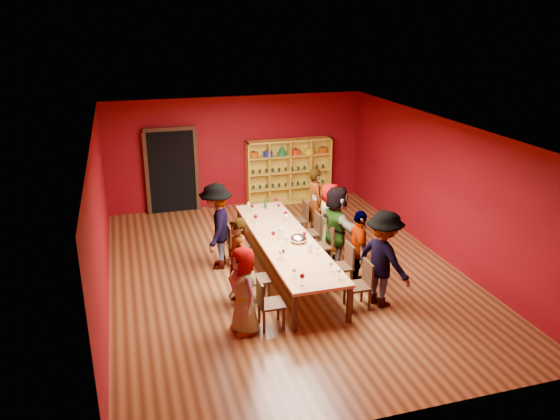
{
  "coord_description": "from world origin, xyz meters",
  "views": [
    {
      "loc": [
        -2.97,
        -9.74,
        5.04
      ],
      "look_at": [
        0.07,
        0.61,
        1.15
      ],
      "focal_mm": 35.0,
      "sensor_mm": 36.0,
      "label": 1
    }
  ],
  "objects_px": {
    "person_right_3": "(329,217)",
    "shelving_unit": "(288,168)",
    "chair_person_right_1": "(344,263)",
    "chair_person_right_3": "(313,230)",
    "person_right_1": "(359,249)",
    "spittoon_bowl": "(298,239)",
    "person_left_3": "(217,226)",
    "chair_person_right_4": "(301,217)",
    "chair_person_right_2": "(325,243)",
    "chair_person_right_0": "(362,282)",
    "person_right_2": "(337,225)",
    "person_right_0": "(383,259)",
    "tasting_table": "(285,241)",
    "person_left_1": "(237,262)",
    "chair_person_left_1": "(253,277)",
    "person_left_0": "(244,290)",
    "chair_person_left_0": "(267,301)",
    "wine_bottle": "(265,204)",
    "person_right_4": "(316,202)",
    "chair_person_left_3": "(235,243)"
  },
  "relations": [
    {
      "from": "shelving_unit",
      "to": "person_left_3",
      "type": "xyz_separation_m",
      "value": [
        -2.67,
        -3.65,
        -0.07
      ]
    },
    {
      "from": "person_left_0",
      "to": "chair_person_right_0",
      "type": "bearing_deg",
      "value": 83.02
    },
    {
      "from": "person_left_3",
      "to": "chair_person_right_3",
      "type": "bearing_deg",
      "value": 113.54
    },
    {
      "from": "chair_person_right_0",
      "to": "person_right_0",
      "type": "distance_m",
      "value": 0.57
    },
    {
      "from": "tasting_table",
      "to": "chair_person_left_1",
      "type": "height_order",
      "value": "chair_person_left_1"
    },
    {
      "from": "person_left_1",
      "to": "person_right_2",
      "type": "xyz_separation_m",
      "value": [
        2.36,
        1.1,
        0.03
      ]
    },
    {
      "from": "chair_person_right_1",
      "to": "chair_person_right_2",
      "type": "relative_size",
      "value": 1.0
    },
    {
      "from": "person_left_3",
      "to": "chair_person_left_1",
      "type": "bearing_deg",
      "value": 30.41
    },
    {
      "from": "person_right_0",
      "to": "person_left_1",
      "type": "bearing_deg",
      "value": 52.11
    },
    {
      "from": "tasting_table",
      "to": "person_right_2",
      "type": "bearing_deg",
      "value": 6.54
    },
    {
      "from": "chair_person_right_4",
      "to": "person_right_4",
      "type": "xyz_separation_m",
      "value": [
        0.36,
        0.0,
        0.34
      ]
    },
    {
      "from": "chair_person_right_3",
      "to": "chair_person_right_1",
      "type": "bearing_deg",
      "value": -90.0
    },
    {
      "from": "person_left_3",
      "to": "wine_bottle",
      "type": "height_order",
      "value": "person_left_3"
    },
    {
      "from": "chair_person_right_2",
      "to": "chair_person_left_1",
      "type": "bearing_deg",
      "value": -148.78
    },
    {
      "from": "chair_person_right_0",
      "to": "person_right_0",
      "type": "bearing_deg",
      "value": 0.0
    },
    {
      "from": "chair_person_right_1",
      "to": "chair_person_left_0",
      "type": "bearing_deg",
      "value": -151.11
    },
    {
      "from": "person_left_3",
      "to": "chair_person_right_0",
      "type": "xyz_separation_m",
      "value": [
        2.19,
        -2.4,
        -0.42
      ]
    },
    {
      "from": "chair_person_right_4",
      "to": "chair_person_left_1",
      "type": "bearing_deg",
      "value": -124.04
    },
    {
      "from": "tasting_table",
      "to": "chair_person_left_3",
      "type": "height_order",
      "value": "chair_person_left_3"
    },
    {
      "from": "person_right_0",
      "to": "chair_person_right_4",
      "type": "bearing_deg",
      "value": -14.29
    },
    {
      "from": "spittoon_bowl",
      "to": "chair_person_right_2",
      "type": "bearing_deg",
      "value": 28.18
    },
    {
      "from": "chair_person_right_0",
      "to": "person_right_2",
      "type": "xyz_separation_m",
      "value": [
        0.26,
        1.87,
        0.36
      ]
    },
    {
      "from": "person_right_2",
      "to": "spittoon_bowl",
      "type": "xyz_separation_m",
      "value": [
        -0.97,
        -0.38,
        -0.03
      ]
    },
    {
      "from": "tasting_table",
      "to": "person_left_1",
      "type": "relative_size",
      "value": 2.72
    },
    {
      "from": "tasting_table",
      "to": "chair_person_left_0",
      "type": "height_order",
      "value": "chair_person_left_0"
    },
    {
      "from": "tasting_table",
      "to": "person_right_2",
      "type": "xyz_separation_m",
      "value": [
        1.17,
        0.13,
        0.16
      ]
    },
    {
      "from": "person_right_4",
      "to": "spittoon_bowl",
      "type": "relative_size",
      "value": 5.04
    },
    {
      "from": "chair_person_right_0",
      "to": "chair_person_left_1",
      "type": "bearing_deg",
      "value": 157.15
    },
    {
      "from": "person_right_3",
      "to": "wine_bottle",
      "type": "distance_m",
      "value": 1.58
    },
    {
      "from": "person_right_3",
      "to": "person_right_1",
      "type": "bearing_deg",
      "value": -158.98
    },
    {
      "from": "shelving_unit",
      "to": "person_right_0",
      "type": "xyz_separation_m",
      "value": [
        -0.09,
        -6.05,
        -0.08
      ]
    },
    {
      "from": "chair_person_right_3",
      "to": "shelving_unit",
      "type": "bearing_deg",
      "value": 81.93
    },
    {
      "from": "chair_person_left_0",
      "to": "chair_person_right_3",
      "type": "height_order",
      "value": "same"
    },
    {
      "from": "person_left_1",
      "to": "wine_bottle",
      "type": "relative_size",
      "value": 5.83
    },
    {
      "from": "person_right_3",
      "to": "shelving_unit",
      "type": "bearing_deg",
      "value": 22.09
    },
    {
      "from": "chair_person_left_1",
      "to": "chair_person_right_0",
      "type": "bearing_deg",
      "value": -22.85
    },
    {
      "from": "shelving_unit",
      "to": "wine_bottle",
      "type": "bearing_deg",
      "value": -118.45
    },
    {
      "from": "chair_person_left_1",
      "to": "person_left_3",
      "type": "distance_m",
      "value": 1.72
    },
    {
      "from": "chair_person_right_1",
      "to": "chair_person_right_3",
      "type": "relative_size",
      "value": 1.0
    },
    {
      "from": "person_right_3",
      "to": "person_right_4",
      "type": "xyz_separation_m",
      "value": [
        -0.02,
        0.84,
        0.06
      ]
    },
    {
      "from": "person_right_2",
      "to": "chair_person_right_3",
      "type": "bearing_deg",
      "value": 10.18
    },
    {
      "from": "chair_person_left_0",
      "to": "person_right_0",
      "type": "xyz_separation_m",
      "value": [
        2.22,
        0.18,
        0.41
      ]
    },
    {
      "from": "person_right_3",
      "to": "spittoon_bowl",
      "type": "xyz_separation_m",
      "value": [
        -1.1,
        -1.13,
        0.05
      ]
    },
    {
      "from": "chair_person_right_3",
      "to": "chair_person_right_0",
      "type": "bearing_deg",
      "value": -90.0
    },
    {
      "from": "spittoon_bowl",
      "to": "wine_bottle",
      "type": "height_order",
      "value": "wine_bottle"
    },
    {
      "from": "person_right_1",
      "to": "spittoon_bowl",
      "type": "bearing_deg",
      "value": 70.85
    },
    {
      "from": "person_left_0",
      "to": "chair_person_right_3",
      "type": "xyz_separation_m",
      "value": [
        2.21,
        2.8,
        -0.26
      ]
    },
    {
      "from": "chair_person_left_1",
      "to": "chair_person_right_3",
      "type": "distance_m",
      "value": 2.6
    },
    {
      "from": "person_left_0",
      "to": "person_right_0",
      "type": "xyz_separation_m",
      "value": [
        2.61,
        0.18,
        0.15
      ]
    },
    {
      "from": "chair_person_right_4",
      "to": "chair_person_right_2",
      "type": "bearing_deg",
      "value": -90.0
    }
  ]
}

